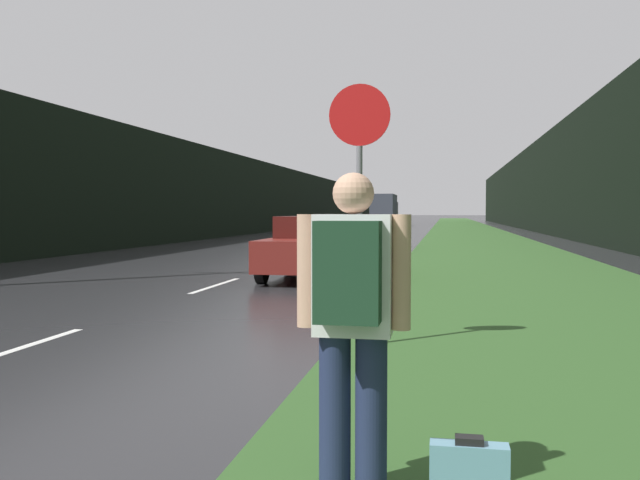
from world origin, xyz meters
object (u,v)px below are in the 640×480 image
at_px(stop_sign, 359,186).
at_px(delivery_truck, 385,209).
at_px(car_passing_near, 314,247).
at_px(suitcase, 469,473).
at_px(car_passing_far, 374,232).
at_px(hitchhiker_with_backpack, 352,314).
at_px(car_oncoming, 369,222).

distance_m(stop_sign, delivery_truck, 66.02).
bearing_deg(car_passing_near, stop_sign, 104.69).
height_order(suitcase, delivery_truck, delivery_truck).
distance_m(suitcase, car_passing_near, 12.46).
bearing_deg(suitcase, car_passing_near, 105.07).
bearing_deg(stop_sign, suitcase, -74.70).
bearing_deg(car_passing_far, stop_sign, 95.53).
bearing_deg(car_passing_far, delivery_truck, -85.45).
bearing_deg(hitchhiker_with_backpack, suitcase, 7.13).
height_order(hitchhiker_with_backpack, car_oncoming, hitchhiker_with_backpack).
bearing_deg(car_passing_near, suitcase, 104.90).
xyz_separation_m(hitchhiker_with_backpack, car_passing_near, (-2.58, 12.11, -0.30)).
distance_m(stop_sign, suitcase, 4.56).
xyz_separation_m(stop_sign, car_passing_far, (-2.08, 21.53, -1.21)).
xyz_separation_m(stop_sign, hitchhiker_with_backpack, (0.49, -4.16, -0.85)).
distance_m(hitchhiker_with_backpack, car_passing_near, 12.38).
relative_size(car_passing_far, delivery_truck, 0.50).
bearing_deg(suitcase, stop_sign, 105.48).
relative_size(suitcase, car_passing_near, 0.10).
height_order(stop_sign, hitchhiker_with_backpack, stop_sign).
distance_m(stop_sign, car_passing_near, 8.30).
relative_size(car_passing_near, car_oncoming, 0.99).
height_order(hitchhiker_with_backpack, suitcase, hitchhiker_with_backpack).
xyz_separation_m(stop_sign, delivery_truck, (-5.61, 65.78, -0.07)).
distance_m(car_passing_near, car_oncoming, 42.85).
xyz_separation_m(car_passing_near, car_passing_far, (0.00, 13.58, -0.06)).
xyz_separation_m(car_passing_near, delivery_truck, (-3.52, 57.83, 1.07)).
height_order(car_oncoming, delivery_truck, delivery_truck).
relative_size(suitcase, car_passing_far, 0.10).
relative_size(car_passing_near, car_passing_far, 1.00).
relative_size(stop_sign, car_oncoming, 0.68).
relative_size(hitchhiker_with_backpack, car_oncoming, 0.40).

